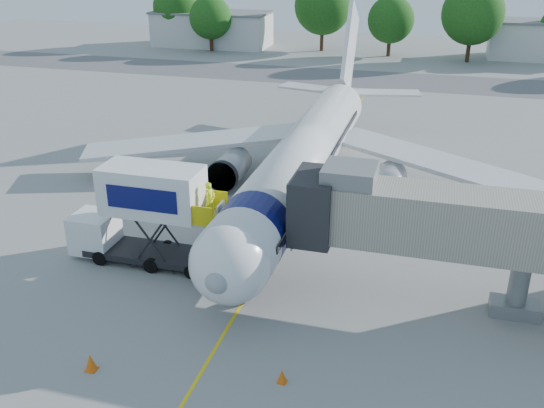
# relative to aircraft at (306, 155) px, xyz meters

# --- Properties ---
(ground) EXTENTS (160.00, 160.00, 0.00)m
(ground) POSITION_rel_aircraft_xyz_m (0.00, -4.12, -2.95)
(ground) COLOR gray
(ground) RESTS_ON ground
(guidance_line) EXTENTS (0.15, 70.00, 0.01)m
(guidance_line) POSITION_rel_aircraft_xyz_m (0.00, -4.12, -2.94)
(guidance_line) COLOR yellow
(guidance_line) RESTS_ON ground
(taxiway_strip) EXTENTS (120.00, 10.00, 0.01)m
(taxiway_strip) POSITION_rel_aircraft_xyz_m (0.00, 37.88, -2.94)
(taxiway_strip) COLOR #59595B
(taxiway_strip) RESTS_ON ground
(aircraft) EXTENTS (34.17, 37.73, 11.35)m
(aircraft) POSITION_rel_aircraft_xyz_m (0.00, 0.00, 0.00)
(aircraft) COLOR silver
(aircraft) RESTS_ON ground
(jet_bridge) EXTENTS (13.90, 3.20, 6.60)m
(jet_bridge) POSITION_rel_aircraft_xyz_m (7.99, -11.12, 1.39)
(jet_bridge) COLOR #A39A8B
(jet_bridge) RESTS_ON ground
(catering_hiloader) EXTENTS (8.50, 2.44, 5.50)m
(catering_hiloader) POSITION_rel_aircraft_xyz_m (-6.26, -11.12, -0.18)
(catering_hiloader) COLOR black
(catering_hiloader) RESTS_ON ground
(safety_cone_a) EXTENTS (0.39, 0.39, 0.61)m
(safety_cone_a) POSITION_rel_aircraft_xyz_m (3.30, -18.57, -2.65)
(safety_cone_a) COLOR #DC5A0B
(safety_cone_a) RESTS_ON ground
(safety_cone_b) EXTENTS (0.48, 0.48, 0.77)m
(safety_cone_b) POSITION_rel_aircraft_xyz_m (-4.37, -19.97, -2.58)
(safety_cone_b) COLOR #DC5A0B
(safety_cone_b) RESTS_ON ground
(outbuilding_left) EXTENTS (18.40, 8.40, 5.30)m
(outbuilding_left) POSITION_rel_aircraft_xyz_m (-28.00, 55.88, -0.29)
(outbuilding_left) COLOR beige
(outbuilding_left) RESTS_ON ground
(tree_a) EXTENTS (7.55, 7.55, 9.62)m
(tree_a) POSITION_rel_aircraft_xyz_m (-33.59, 55.32, 2.89)
(tree_a) COLOR #382314
(tree_a) RESTS_ON ground
(tree_b) EXTENTS (6.38, 6.38, 8.13)m
(tree_b) POSITION_rel_aircraft_xyz_m (-26.39, 51.23, 1.98)
(tree_b) COLOR #382314
(tree_b) RESTS_ON ground
(tree_c) EXTENTS (8.51, 8.51, 10.86)m
(tree_c) POSITION_rel_aircraft_xyz_m (-10.26, 56.13, 3.64)
(tree_c) COLOR #382314
(tree_c) RESTS_ON ground
(tree_d) EXTENTS (6.65, 6.65, 8.48)m
(tree_d) POSITION_rel_aircraft_xyz_m (0.08, 54.27, 2.20)
(tree_d) COLOR #382314
(tree_d) RESTS_ON ground
(tree_e) EXTENTS (8.39, 8.39, 10.70)m
(tree_e) POSITION_rel_aircraft_xyz_m (11.15, 52.77, 3.55)
(tree_e) COLOR #382314
(tree_e) RESTS_ON ground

